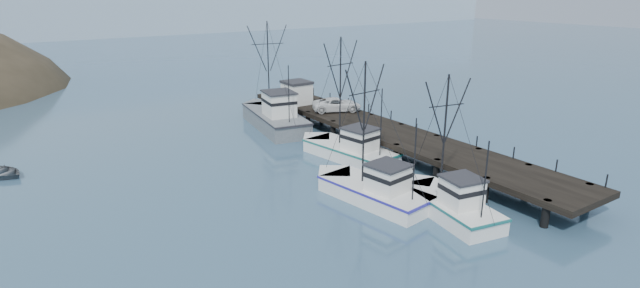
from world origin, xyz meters
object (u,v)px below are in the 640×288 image
Objects in this scene: work_vessel at (274,117)px; pickup_truck at (337,105)px; pier at (382,131)px; trawler_near at (447,203)px; trawler_far at (347,149)px; trawler_mid at (372,190)px; pier_shed at (297,92)px.

work_vessel is 7.50m from pickup_truck.
pier is 2.99× the size of work_vessel.
trawler_near is 24.19m from pickup_truck.
pickup_truck is at bearing -36.83° from work_vessel.
trawler_far reaches higher than pickup_truck.
trawler_mid is 0.75× the size of work_vessel.
pier_shed is at bearing 80.20° from trawler_near.
pier_shed is (4.09, 1.49, 2.19)m from work_vessel.
work_vessel reaches higher than trawler_near.
work_vessel reaches higher than trawler_far.
trawler_mid is 22.91m from work_vessel.
pier_shed is (5.01, 29.03, 2.60)m from trawler_near.
work_vessel is 4.59× the size of pier_shed.
trawler_far is 3.66× the size of pier_shed.
pier is at bearing -66.30° from work_vessel.
trawler_far is (1.46, 13.93, 0.00)m from trawler_near.
trawler_near is at bearing -113.76° from pier.
trawler_mid reaches higher than pier.
trawler_near is 5.77m from trawler_mid.
work_vessel is at bearing 92.29° from trawler_far.
trawler_mid is at bearing -108.30° from pier_shed.
work_vessel is (-0.54, 13.60, 0.41)m from trawler_far.
trawler_far is at bearing -170.28° from pier.
pier_shed is at bearing 71.70° from trawler_mid.
trawler_mid reaches higher than pier_shed.
trawler_near is 27.55m from work_vessel.
trawler_near is 0.88× the size of trawler_far.
trawler_mid is 25.48m from pier_shed.
trawler_near is 0.70× the size of work_vessel.
pickup_truck is (5.87, -4.40, 1.55)m from work_vessel.
pier_shed reaches higher than pickup_truck.
pier is at bearing -83.98° from pier_shed.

